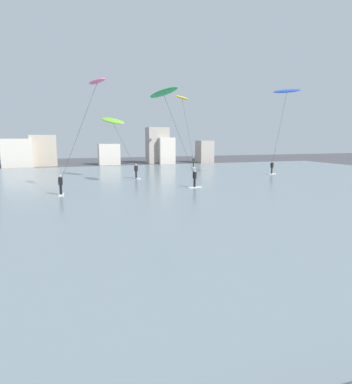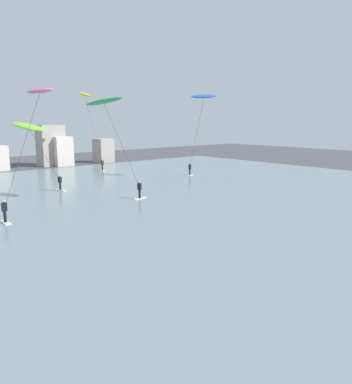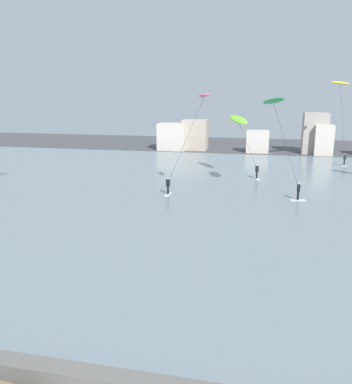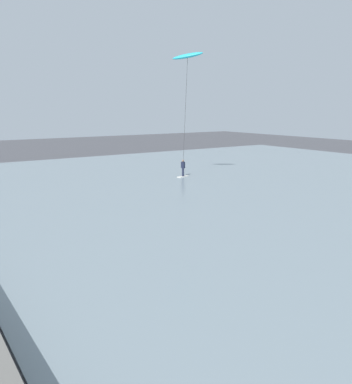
{
  "view_description": "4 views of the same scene",
  "coord_description": "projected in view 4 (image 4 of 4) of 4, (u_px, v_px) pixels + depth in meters",
  "views": [
    {
      "loc": [
        -3.45,
        0.04,
        4.78
      ],
      "look_at": [
        1.69,
        15.64,
        2.1
      ],
      "focal_mm": 31.59,
      "sensor_mm": 36.0,
      "label": 1
    },
    {
      "loc": [
        -11.37,
        2.01,
        7.13
      ],
      "look_at": [
        0.84,
        15.97,
        3.56
      ],
      "focal_mm": 34.64,
      "sensor_mm": 36.0,
      "label": 2
    },
    {
      "loc": [
        4.64,
        -6.43,
        9.42
      ],
      "look_at": [
        1.08,
        9.78,
        5.26
      ],
      "focal_mm": 36.87,
      "sensor_mm": 36.0,
      "label": 3
    },
    {
      "loc": [
        10.43,
        2.01,
        6.64
      ],
      "look_at": [
        -0.97,
        9.72,
        3.79
      ],
      "focal_mm": 38.1,
      "sensor_mm": 36.0,
      "label": 4
    }
  ],
  "objects": [
    {
      "name": "kitesurfer_cyan",
      "position": [
        187.0,
        73.0,
        34.6
      ],
      "size": [
        4.68,
        3.61,
        11.25
      ],
      "color": "silver",
      "rests_on": "water_bay"
    }
  ]
}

